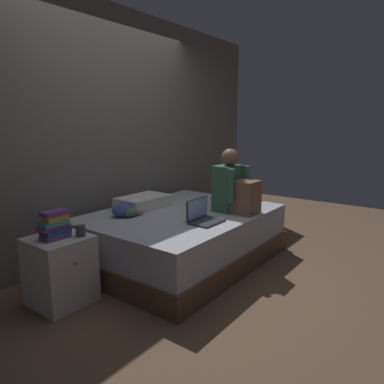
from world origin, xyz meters
TOP-DOWN VIEW (x-y plane):
  - ground_plane at (0.00, 0.00)m, footprint 8.00×8.00m
  - wall_back at (0.00, 1.20)m, footprint 5.60×0.10m
  - bed at (0.20, 0.30)m, footprint 2.00×1.50m
  - nightstand at (-1.10, 0.53)m, footprint 0.44×0.46m
  - person_sitting at (0.54, -0.13)m, footprint 0.39×0.44m
  - laptop at (0.01, -0.10)m, footprint 0.32×0.23m
  - pillow at (0.09, 0.75)m, footprint 0.56×0.36m
  - book_stack at (-1.12, 0.53)m, footprint 0.23×0.14m
  - mug at (-0.97, 0.41)m, footprint 0.08×0.08m
  - clothes_pile at (-0.24, 0.65)m, footprint 0.38×0.26m

SIDE VIEW (x-z plane):
  - ground_plane at x=0.00m, z-range 0.00..0.00m
  - bed at x=0.20m, z-range 0.00..0.53m
  - nightstand at x=-1.10m, z-range 0.00..0.55m
  - clothes_pile at x=-0.24m, z-range 0.52..0.65m
  - laptop at x=0.01m, z-range 0.48..0.70m
  - pillow at x=0.09m, z-range 0.53..0.66m
  - mug at x=-0.97m, z-range 0.55..0.64m
  - book_stack at x=-1.12m, z-range 0.55..0.77m
  - person_sitting at x=0.54m, z-range 0.46..1.11m
  - wall_back at x=0.00m, z-range 0.00..2.70m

